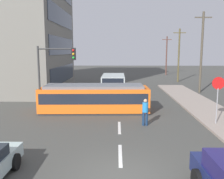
{
  "coord_description": "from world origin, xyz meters",
  "views": [
    {
      "loc": [
        -0.16,
        -8.36,
        4.56
      ],
      "look_at": [
        -0.52,
        9.89,
        1.71
      ],
      "focal_mm": 39.7,
      "sensor_mm": 36.0,
      "label": 1
    }
  ],
  "objects_px": {
    "streetcar_tram": "(94,98)",
    "utility_pole_mid": "(202,51)",
    "stop_sign": "(218,90)",
    "city_bus": "(113,82)",
    "utility_pole_distant": "(166,55)",
    "pedestrian_crossing": "(145,111)",
    "utility_pole_far": "(179,54)",
    "traffic_light_mast": "(54,67)"
  },
  "relations": [
    {
      "from": "stop_sign",
      "to": "utility_pole_distant",
      "type": "bearing_deg",
      "value": 84.2
    },
    {
      "from": "pedestrian_crossing",
      "to": "utility_pole_far",
      "type": "bearing_deg",
      "value": 71.6
    },
    {
      "from": "city_bus",
      "to": "utility_pole_mid",
      "type": "relative_size",
      "value": 0.63
    },
    {
      "from": "pedestrian_crossing",
      "to": "streetcar_tram",
      "type": "bearing_deg",
      "value": 135.06
    },
    {
      "from": "city_bus",
      "to": "traffic_light_mast",
      "type": "bearing_deg",
      "value": -110.18
    },
    {
      "from": "utility_pole_mid",
      "to": "utility_pole_far",
      "type": "distance_m",
      "value": 9.76
    },
    {
      "from": "traffic_light_mast",
      "to": "streetcar_tram",
      "type": "bearing_deg",
      "value": 20.54
    },
    {
      "from": "streetcar_tram",
      "to": "utility_pole_far",
      "type": "relative_size",
      "value": 1.04
    },
    {
      "from": "stop_sign",
      "to": "utility_pole_mid",
      "type": "bearing_deg",
      "value": 76.17
    },
    {
      "from": "utility_pole_far",
      "to": "city_bus",
      "type": "bearing_deg",
      "value": -137.2
    },
    {
      "from": "city_bus",
      "to": "utility_pole_distant",
      "type": "bearing_deg",
      "value": 63.4
    },
    {
      "from": "city_bus",
      "to": "utility_pole_mid",
      "type": "distance_m",
      "value": 10.22
    },
    {
      "from": "city_bus",
      "to": "stop_sign",
      "type": "distance_m",
      "value": 14.82
    },
    {
      "from": "utility_pole_distant",
      "to": "utility_pole_far",
      "type": "bearing_deg",
      "value": -91.83
    },
    {
      "from": "stop_sign",
      "to": "traffic_light_mast",
      "type": "xyz_separation_m",
      "value": [
        -10.54,
        2.34,
        1.24
      ]
    },
    {
      "from": "utility_pole_mid",
      "to": "utility_pole_far",
      "type": "bearing_deg",
      "value": 90.21
    },
    {
      "from": "city_bus",
      "to": "utility_pole_far",
      "type": "relative_size",
      "value": 0.7
    },
    {
      "from": "pedestrian_crossing",
      "to": "traffic_light_mast",
      "type": "bearing_deg",
      "value": 158.69
    },
    {
      "from": "streetcar_tram",
      "to": "utility_pole_far",
      "type": "height_order",
      "value": "utility_pole_far"
    },
    {
      "from": "traffic_light_mast",
      "to": "utility_pole_mid",
      "type": "distance_m",
      "value": 16.9
    },
    {
      "from": "city_bus",
      "to": "utility_pole_mid",
      "type": "bearing_deg",
      "value": -5.48
    },
    {
      "from": "streetcar_tram",
      "to": "pedestrian_crossing",
      "type": "xyz_separation_m",
      "value": [
        3.44,
        -3.43,
        -0.13
      ]
    },
    {
      "from": "streetcar_tram",
      "to": "traffic_light_mast",
      "type": "bearing_deg",
      "value": -159.46
    },
    {
      "from": "traffic_light_mast",
      "to": "utility_pole_far",
      "type": "relative_size",
      "value": 0.63
    },
    {
      "from": "stop_sign",
      "to": "utility_pole_distant",
      "type": "relative_size",
      "value": 0.39
    },
    {
      "from": "streetcar_tram",
      "to": "utility_pole_mid",
      "type": "xyz_separation_m",
      "value": [
        10.84,
        8.97,
        3.46
      ]
    },
    {
      "from": "traffic_light_mast",
      "to": "pedestrian_crossing",
      "type": "bearing_deg",
      "value": -21.31
    },
    {
      "from": "utility_pole_mid",
      "to": "utility_pole_far",
      "type": "height_order",
      "value": "utility_pole_mid"
    },
    {
      "from": "traffic_light_mast",
      "to": "city_bus",
      "type": "bearing_deg",
      "value": 69.82
    },
    {
      "from": "streetcar_tram",
      "to": "stop_sign",
      "type": "relative_size",
      "value": 2.82
    },
    {
      "from": "utility_pole_mid",
      "to": "utility_pole_distant",
      "type": "xyz_separation_m",
      "value": [
        0.31,
        20.65,
        -0.7
      ]
    },
    {
      "from": "stop_sign",
      "to": "utility_pole_mid",
      "type": "distance_m",
      "value": 12.92
    },
    {
      "from": "city_bus",
      "to": "utility_pole_distant",
      "type": "distance_m",
      "value": 22.25
    },
    {
      "from": "streetcar_tram",
      "to": "utility_pole_mid",
      "type": "height_order",
      "value": "utility_pole_mid"
    },
    {
      "from": "streetcar_tram",
      "to": "pedestrian_crossing",
      "type": "relative_size",
      "value": 4.86
    },
    {
      "from": "utility_pole_mid",
      "to": "utility_pole_distant",
      "type": "bearing_deg",
      "value": 89.13
    },
    {
      "from": "traffic_light_mast",
      "to": "utility_pole_far",
      "type": "height_order",
      "value": "utility_pole_far"
    },
    {
      "from": "city_bus",
      "to": "pedestrian_crossing",
      "type": "relative_size",
      "value": 3.28
    },
    {
      "from": "city_bus",
      "to": "traffic_light_mast",
      "type": "distance_m",
      "value": 11.87
    },
    {
      "from": "streetcar_tram",
      "to": "city_bus",
      "type": "xyz_separation_m",
      "value": [
        1.28,
        9.89,
        -0.01
      ]
    },
    {
      "from": "utility_pole_distant",
      "to": "streetcar_tram",
      "type": "bearing_deg",
      "value": -110.64
    },
    {
      "from": "stop_sign",
      "to": "traffic_light_mast",
      "type": "bearing_deg",
      "value": 167.49
    }
  ]
}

